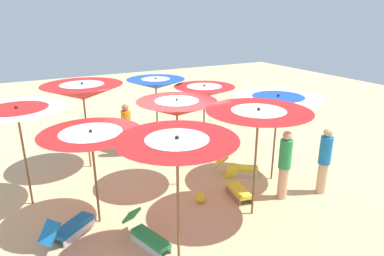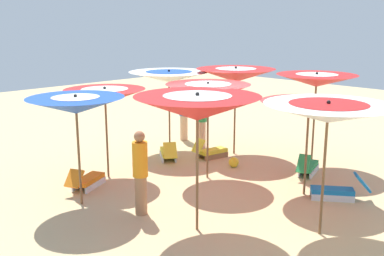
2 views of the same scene
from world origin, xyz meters
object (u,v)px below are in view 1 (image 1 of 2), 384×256
beach_umbrella_1 (92,140)px  lounger_0 (238,188)px  beach_umbrella_0 (17,115)px  beachgoer_0 (127,129)px  beach_umbrella_6 (156,84)px  beach_umbrella_5 (258,119)px  beach_umbrella_4 (177,108)px  lounger_2 (147,235)px  lounger_4 (70,228)px  beachgoer_1 (285,164)px  lounger_3 (239,168)px  beach_umbrella_2 (177,148)px  lounger_1 (184,139)px  beach_umbrella_8 (278,102)px  beachgoer_2 (324,160)px  beach_ball (200,197)px  beach_umbrella_3 (83,92)px  beach_umbrella_7 (204,91)px

beach_umbrella_1 → lounger_0: (0.53, 3.33, -1.73)m
beach_umbrella_0 → beachgoer_0: 3.69m
beach_umbrella_6 → beach_umbrella_5: bearing=2.0°
beach_umbrella_0 → lounger_0: (2.03, 4.59, -2.03)m
beach_umbrella_4 → lounger_2: bearing=-39.6°
lounger_4 → beachgoer_1: beachgoer_1 is taller
beach_umbrella_5 → lounger_3: size_ratio=2.08×
beachgoer_0 → lounger_3: bearing=146.4°
beach_umbrella_6 → beach_umbrella_2: bearing=-19.0°
beach_umbrella_0 → beachgoer_1: beach_umbrella_0 is taller
lounger_0 → lounger_1: (-3.76, 0.38, -0.00)m
beach_umbrella_0 → beach_umbrella_8: size_ratio=1.02×
lounger_3 → beachgoer_2: beachgoer_2 is taller
beach_ball → beach_umbrella_0: bearing=-117.3°
beach_umbrella_2 → lounger_1: (-5.19, 2.72, -2.07)m
beach_umbrella_1 → beach_ball: (0.36, 2.34, -1.80)m
beach_umbrella_1 → beach_umbrella_4: bearing=107.6°
beach_umbrella_0 → beach_umbrella_3: 2.23m
lounger_2 → beachgoer_1: (-0.11, 3.60, 0.72)m
beachgoer_1 → beachgoer_0: bearing=-1.1°
beach_umbrella_4 → beach_umbrella_6: bearing=167.1°
lounger_1 → lounger_4: (3.48, -4.37, 0.00)m
beach_umbrella_2 → beach_umbrella_6: bearing=161.0°
beach_umbrella_2 → beach_umbrella_7: bearing=145.1°
beach_umbrella_5 → lounger_1: size_ratio=2.10×
beach_umbrella_3 → beach_umbrella_4: beach_umbrella_3 is taller
beach_umbrella_1 → beachgoer_2: bearing=75.4°
beach_umbrella_7 → lounger_3: 2.69m
lounger_2 → lounger_4: lounger_2 is taller
beach_umbrella_5 → beach_umbrella_8: (-1.12, 1.54, -0.08)m
beach_umbrella_7 → beachgoer_2: (3.80, 1.27, -1.10)m
beach_umbrella_8 → beachgoer_1: size_ratio=1.37×
beach_umbrella_0 → beach_ball: size_ratio=8.98×
beach_umbrella_0 → beach_umbrella_8: bearing=73.9°
beach_umbrella_2 → beach_umbrella_5: 2.26m
beach_umbrella_6 → lounger_2: 5.88m
beach_umbrella_5 → beach_umbrella_6: beach_umbrella_5 is taller
beach_umbrella_2 → lounger_0: (-1.43, 2.34, -2.07)m
beach_umbrella_1 → beach_umbrella_3: beach_umbrella_3 is taller
lounger_0 → beach_umbrella_6: bearing=-165.2°
lounger_0 → beach_ball: bearing=-89.6°
beach_umbrella_4 → beach_umbrella_7: bearing=133.6°
beach_umbrella_3 → lounger_0: beach_umbrella_3 is taller
beach_umbrella_6 → beachgoer_2: (5.21, 2.33, -1.20)m
beach_umbrella_0 → beachgoer_1: size_ratio=1.39×
beach_umbrella_5 → beachgoer_2: 2.55m
beach_umbrella_6 → beach_ball: (4.18, -0.64, -1.97)m
lounger_1 → lounger_2: bearing=-59.9°
beach_umbrella_3 → beach_umbrella_8: bearing=53.4°
beach_umbrella_5 → lounger_0: bearing=168.2°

